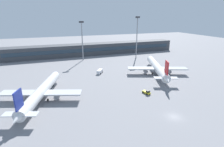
{
  "coord_description": "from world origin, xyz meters",
  "views": [
    {
      "loc": [
        -35.66,
        -40.0,
        31.24
      ],
      "look_at": [
        -6.77,
        40.0,
        3.0
      ],
      "focal_mm": 28.39,
      "sensor_mm": 36.0,
      "label": 1
    }
  ],
  "objects_px": {
    "floodlight_tower_east": "(82,38)",
    "service_van_white": "(100,71)",
    "airplane_mid": "(157,67)",
    "floodlight_tower_west": "(137,35)",
    "airplane_near": "(42,91)",
    "baggage_tug_yellow": "(147,92)"
  },
  "relations": [
    {
      "from": "airplane_mid",
      "to": "floodlight_tower_east",
      "type": "xyz_separation_m",
      "value": [
        -32.79,
        44.59,
        12.16
      ]
    },
    {
      "from": "airplane_near",
      "to": "floodlight_tower_west",
      "type": "relative_size",
      "value": 1.41
    },
    {
      "from": "airplane_near",
      "to": "airplane_mid",
      "type": "xyz_separation_m",
      "value": [
        59.86,
        12.31,
        0.19
      ]
    },
    {
      "from": "floodlight_tower_east",
      "to": "airplane_mid",
      "type": "bearing_deg",
      "value": -53.67
    },
    {
      "from": "airplane_near",
      "to": "service_van_white",
      "type": "distance_m",
      "value": 37.53
    },
    {
      "from": "baggage_tug_yellow",
      "to": "floodlight_tower_east",
      "type": "height_order",
      "value": "floodlight_tower_east"
    },
    {
      "from": "airplane_mid",
      "to": "floodlight_tower_east",
      "type": "bearing_deg",
      "value": 126.33
    },
    {
      "from": "floodlight_tower_west",
      "to": "airplane_near",
      "type": "bearing_deg",
      "value": -142.93
    },
    {
      "from": "floodlight_tower_east",
      "to": "service_van_white",
      "type": "bearing_deg",
      "value": -85.55
    },
    {
      "from": "floodlight_tower_west",
      "to": "floodlight_tower_east",
      "type": "xyz_separation_m",
      "value": [
        -39.49,
        6.62,
        -1.55
      ]
    },
    {
      "from": "airplane_near",
      "to": "airplane_mid",
      "type": "bearing_deg",
      "value": 11.62
    },
    {
      "from": "airplane_near",
      "to": "service_van_white",
      "type": "height_order",
      "value": "airplane_near"
    },
    {
      "from": "floodlight_tower_west",
      "to": "floodlight_tower_east",
      "type": "relative_size",
      "value": 1.11
    },
    {
      "from": "airplane_near",
      "to": "floodlight_tower_east",
      "type": "bearing_deg",
      "value": 64.56
    },
    {
      "from": "airplane_near",
      "to": "baggage_tug_yellow",
      "type": "height_order",
      "value": "airplane_near"
    },
    {
      "from": "floodlight_tower_west",
      "to": "floodlight_tower_east",
      "type": "distance_m",
      "value": 40.07
    },
    {
      "from": "airplane_mid",
      "to": "airplane_near",
      "type": "bearing_deg",
      "value": -168.38
    },
    {
      "from": "airplane_mid",
      "to": "service_van_white",
      "type": "relative_size",
      "value": 8.31
    },
    {
      "from": "airplane_mid",
      "to": "service_van_white",
      "type": "distance_m",
      "value": 32.0
    },
    {
      "from": "baggage_tug_yellow",
      "to": "floodlight_tower_west",
      "type": "relative_size",
      "value": 0.13
    },
    {
      "from": "baggage_tug_yellow",
      "to": "floodlight_tower_east",
      "type": "bearing_deg",
      "value": 101.4
    },
    {
      "from": "airplane_near",
      "to": "floodlight_tower_west",
      "type": "distance_m",
      "value": 84.57
    }
  ]
}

